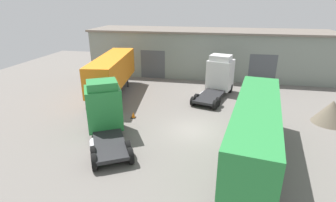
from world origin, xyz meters
name	(u,v)px	position (x,y,z in m)	size (l,w,h in m)	color
ground_plane	(193,130)	(0.00, 0.00, 0.00)	(60.00, 60.00, 0.00)	slate
warehouse_building	(208,52)	(0.00, 17.42, 3.00)	(31.37, 7.35, 5.98)	gray
tractor_unit_white	(219,76)	(1.69, 9.27, 1.96)	(4.21, 7.10, 4.19)	silver
container_trailer_green	(255,125)	(4.05, -3.45, 2.50)	(4.36, 12.25, 3.88)	#28843D
tractor_unit_green	(104,111)	(-6.35, -2.05, 1.97)	(5.29, 6.80, 4.19)	#28843D
container_trailer_teal	(112,71)	(-9.18, 6.43, 2.66)	(3.80, 10.84, 4.20)	orange
gravel_pile	(331,112)	(10.95, 3.58, 0.99)	(2.76, 2.76, 1.98)	#665B4C
traffic_cone	(133,115)	(-5.34, 1.36, 0.25)	(0.40, 0.40, 0.55)	black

